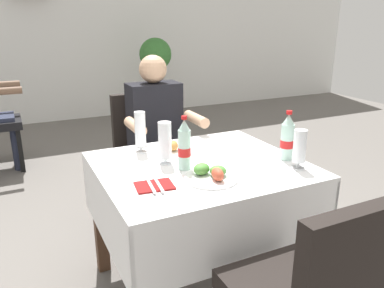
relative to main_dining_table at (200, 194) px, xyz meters
The scene contains 14 objects.
ground_plane 0.59m from the main_dining_table, 138.27° to the left, with size 11.00×11.00×0.00m, color #66605B.
back_wall 4.57m from the main_dining_table, 91.02° to the left, with size 11.00×0.12×3.19m, color white.
main_dining_table is the anchor object (origin of this frame).
chair_far_diner_seat 0.85m from the main_dining_table, 90.00° to the left, with size 0.44×0.50×0.97m.
seated_diner_far 0.75m from the main_dining_table, 86.67° to the left, with size 0.50×0.46×1.26m.
plate_near_camera 0.29m from the main_dining_table, 102.40° to the right, with size 0.26×0.26×0.07m.
plate_far_diner 0.32m from the main_dining_table, 104.91° to the left, with size 0.25×0.25×0.07m.
beer_glass_left 0.57m from the main_dining_table, 33.09° to the right, with size 0.07×0.07×0.20m.
beer_glass_middle 0.34m from the main_dining_table, 153.58° to the left, with size 0.07×0.07×0.23m.
beer_glass_right 0.49m from the main_dining_table, 124.51° to the left, with size 0.07×0.07×0.24m.
cola_bottle_primary 0.32m from the main_dining_table, 164.87° to the right, with size 0.06×0.06×0.28m.
cola_bottle_secondary 0.56m from the main_dining_table, 16.99° to the right, with size 0.07×0.07×0.27m.
napkin_cutlery_set 0.40m from the main_dining_table, 152.31° to the right, with size 0.19×0.19×0.01m.
potted_plant_corner 3.87m from the main_dining_table, 72.78° to the left, with size 0.47×0.47×1.25m.
Camera 1 is at (-0.78, -1.74, 1.48)m, focal length 35.59 mm.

